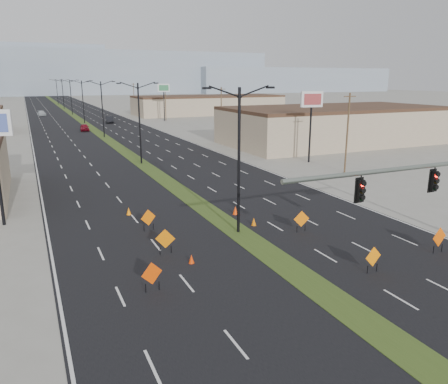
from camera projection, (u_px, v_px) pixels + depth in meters
name	position (u px, v px, depth m)	size (l,w,h in m)	color
ground	(352.00, 313.00, 20.24)	(600.00, 600.00, 0.00)	gray
road_surface	(83.00, 122.00, 108.42)	(25.00, 400.00, 0.02)	black
median_strip	(83.00, 122.00, 108.42)	(2.00, 400.00, 0.04)	#344819
building_se_near	(334.00, 126.00, 72.75)	(36.00, 18.00, 5.50)	tan
building_se_far	(209.00, 106.00, 131.72)	(44.00, 16.00, 5.00)	tan
mesa_center	(105.00, 73.00, 297.15)	(220.00, 50.00, 28.00)	#8694A6
mesa_east	(288.00, 80.00, 345.30)	(160.00, 50.00, 18.00)	#8694A6
streetlight_0	(239.00, 157.00, 29.45)	(5.15, 0.24, 10.02)	black
streetlight_1	(139.00, 121.00, 54.14)	(5.15, 0.24, 10.02)	black
streetlight_2	(102.00, 107.00, 78.83)	(5.15, 0.24, 10.02)	black
streetlight_3	(83.00, 100.00, 103.52)	(5.15, 0.24, 10.02)	black
streetlight_4	(71.00, 96.00, 128.21)	(5.15, 0.24, 10.02)	black
streetlight_5	(63.00, 93.00, 152.90)	(5.15, 0.24, 10.02)	black
streetlight_6	(57.00, 91.00, 177.59)	(5.15, 0.24, 10.02)	black
utility_pole_0	(347.00, 132.00, 49.06)	(1.60, 0.20, 9.00)	#4C3823
utility_pole_1	(221.00, 111.00, 79.92)	(1.60, 0.20, 9.00)	#4C3823
utility_pole_2	(165.00, 102.00, 110.78)	(1.60, 0.20, 9.00)	#4C3823
utility_pole_3	(134.00, 97.00, 141.65)	(1.60, 0.20, 9.00)	#4C3823
car_left	(85.00, 127.00, 89.64)	(1.69, 4.19, 1.43)	maroon
car_mid	(110.00, 120.00, 105.81)	(1.69, 4.83, 1.59)	black
car_far	(42.00, 113.00, 125.27)	(1.97, 4.86, 1.41)	silver
construction_sign_0	(165.00, 240.00, 26.76)	(1.14, 0.53, 1.64)	#D86904
construction_sign_1	(152.00, 275.00, 22.05)	(1.16, 0.37, 1.60)	#DD4104
construction_sign_2	(148.00, 218.00, 30.95)	(1.14, 0.36, 1.57)	#E96304
construction_sign_3	(373.00, 258.00, 24.22)	(1.15, 0.15, 1.54)	orange
construction_sign_4	(301.00, 220.00, 30.69)	(1.15, 0.24, 1.55)	orange
construction_sign_5	(439.00, 238.00, 26.97)	(1.25, 0.18, 1.67)	#EA5504
cone_0	(191.00, 259.00, 25.58)	(0.34, 0.34, 0.57)	red
cone_1	(254.00, 222.00, 32.16)	(0.36, 0.36, 0.61)	orange
cone_2	(235.00, 210.00, 34.76)	(0.41, 0.41, 0.68)	#F53C05
cone_3	(129.00, 211.00, 34.65)	(0.38, 0.38, 0.63)	orange
pole_sign_east_near	(312.00, 105.00, 54.72)	(2.94, 0.79, 8.97)	black
pole_sign_east_far	(164.00, 91.00, 109.35)	(2.99, 1.00, 9.17)	black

